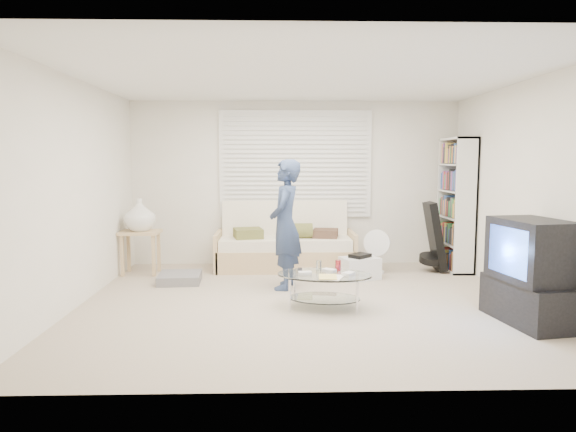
{
  "coord_description": "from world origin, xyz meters",
  "views": [
    {
      "loc": [
        -0.33,
        -5.66,
        1.61
      ],
      "look_at": [
        -0.17,
        0.3,
        0.96
      ],
      "focal_mm": 32.0,
      "sensor_mm": 36.0,
      "label": 1
    }
  ],
  "objects_px": {
    "futon_sofa": "(285,247)",
    "bookshelf": "(456,204)",
    "coffee_table": "(325,280)",
    "tv_unit": "(530,273)"
  },
  "relations": [
    {
      "from": "futon_sofa",
      "to": "tv_unit",
      "type": "relative_size",
      "value": 1.97
    },
    {
      "from": "bookshelf",
      "to": "coffee_table",
      "type": "bearing_deg",
      "value": -137.38
    },
    {
      "from": "bookshelf",
      "to": "tv_unit",
      "type": "xyz_separation_m",
      "value": [
        -0.13,
        -2.48,
        -0.46
      ]
    },
    {
      "from": "futon_sofa",
      "to": "bookshelf",
      "type": "xyz_separation_m",
      "value": [
        2.49,
        -0.15,
        0.64
      ]
    },
    {
      "from": "tv_unit",
      "to": "bookshelf",
      "type": "bearing_deg",
      "value": 87.12
    },
    {
      "from": "futon_sofa",
      "to": "bookshelf",
      "type": "distance_m",
      "value": 2.57
    },
    {
      "from": "bookshelf",
      "to": "tv_unit",
      "type": "height_order",
      "value": "bookshelf"
    },
    {
      "from": "bookshelf",
      "to": "tv_unit",
      "type": "relative_size",
      "value": 1.87
    },
    {
      "from": "coffee_table",
      "to": "futon_sofa",
      "type": "bearing_deg",
      "value": 100.46
    },
    {
      "from": "tv_unit",
      "to": "coffee_table",
      "type": "distance_m",
      "value": 2.06
    }
  ]
}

